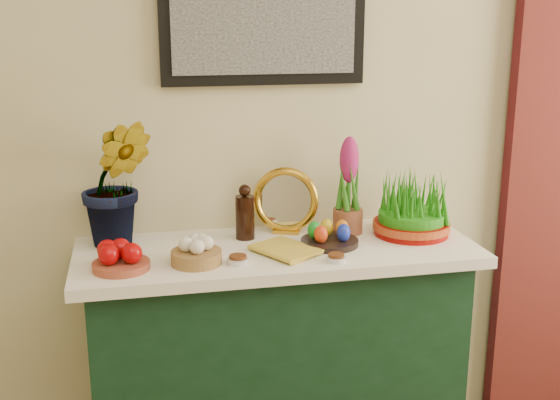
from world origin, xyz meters
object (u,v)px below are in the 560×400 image
object	(u,v)px
wheatgrass_sabzeh	(412,208)
mirror	(286,201)
book	(268,254)
hyacinth_green	(115,163)
sideboard	(277,365)

from	to	relation	value
wheatgrass_sabzeh	mirror	bearing A→B (deg)	164.34
book	wheatgrass_sabzeh	size ratio (longest dim) A/B	0.75
hyacinth_green	book	bearing A→B (deg)	-25.29
hyacinth_green	book	distance (m)	0.61
sideboard	mirror	size ratio (longest dim) A/B	5.20
mirror	wheatgrass_sabzeh	bearing A→B (deg)	-15.66
sideboard	hyacinth_green	xyz separation A→B (m)	(-0.54, 0.13, 0.76)
wheatgrass_sabzeh	sideboard	bearing A→B (deg)	-177.19
sideboard	mirror	bearing A→B (deg)	66.72
sideboard	wheatgrass_sabzeh	bearing A→B (deg)	2.81
sideboard	hyacinth_green	bearing A→B (deg)	166.76
hyacinth_green	mirror	distance (m)	0.63
sideboard	hyacinth_green	size ratio (longest dim) A/B	2.19
sideboard	wheatgrass_sabzeh	xyz separation A→B (m)	(0.51, 0.03, 0.57)
book	sideboard	bearing A→B (deg)	34.57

